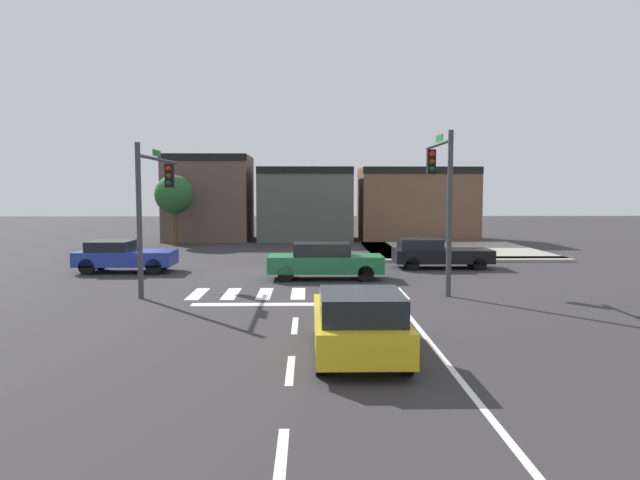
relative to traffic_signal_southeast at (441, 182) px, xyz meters
The scene contains 13 objects.
ground_plane 7.52m from the traffic_signal_southeast, 144.29° to the left, with size 120.00×120.00×0.00m, color #302D30.
crosswalk_near 6.57m from the traffic_signal_southeast, behind, with size 7.61×2.41×0.01m.
lane_markings 9.54m from the traffic_signal_southeast, 117.73° to the right, with size 6.80×18.75×0.01m.
bike_detector_marking 7.29m from the traffic_signal_southeast, 119.32° to the right, with size 1.15×1.15×0.01m.
curb_corner_northeast 14.10m from the traffic_signal_southeast, 75.94° to the left, with size 10.00×10.60×0.15m.
storefront_row 22.96m from the traffic_signal_southeast, 100.73° to the left, with size 22.58×5.91×6.22m.
traffic_signal_southeast is the anchor object (origin of this frame).
traffic_signal_southwest 10.53m from the traffic_signal_southeast, behind, with size 0.32×5.66×5.25m.
car_yellow 10.05m from the traffic_signal_southeast, 112.98° to the right, with size 1.93×4.43×1.52m.
car_black 7.03m from the traffic_signal_southeast, 78.43° to the left, with size 4.55×1.86×1.39m.
car_green 5.90m from the traffic_signal_southeast, 147.03° to the left, with size 4.72×1.72×1.50m.
car_blue 14.41m from the traffic_signal_southeast, 159.29° to the left, with size 4.26×1.95×1.41m.
roadside_tree 22.42m from the traffic_signal_southeast, 127.68° to the left, with size 2.56×2.56×4.68m.
Camera 1 is at (0.38, -25.31, 3.64)m, focal length 33.25 mm.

